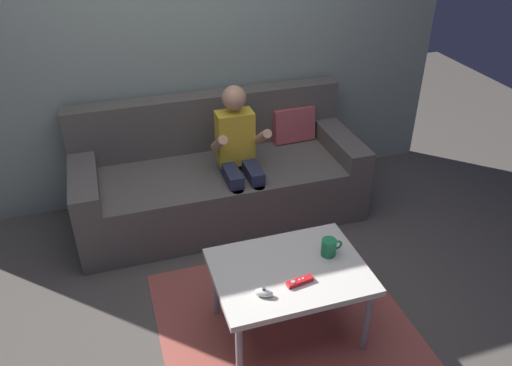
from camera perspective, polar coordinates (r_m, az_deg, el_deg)
name	(u,v)px	position (r m, az deg, el deg)	size (l,w,h in m)	color
ground_plane	(246,324)	(3.01, -1.09, -15.39)	(8.01, 8.01, 0.00)	#4C4742
wall_back	(180,32)	(3.68, -8.46, 16.31)	(4.00, 0.05, 2.50)	gray
couch	(219,177)	(3.73, -4.12, 0.64)	(2.01, 0.80, 0.83)	#56514C
person_seated_on_couch	(239,153)	(3.45, -1.92, 3.42)	(0.35, 0.43, 1.01)	#282D47
coffee_table	(289,275)	(2.70, 3.74, -10.21)	(0.79, 0.59, 0.45)	beige
area_rug	(287,329)	(2.99, 3.46, -15.94)	(1.38, 1.35, 0.01)	#9E4C42
game_remote_red_near_edge	(300,281)	(2.59, 4.89, -10.88)	(0.14, 0.06, 0.03)	red
nunchuk_white	(264,293)	(2.51, 0.87, -12.13)	(0.10, 0.08, 0.05)	white
coffee_mug	(329,247)	(2.76, 8.16, -7.09)	(0.12, 0.08, 0.10)	#1E7F47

